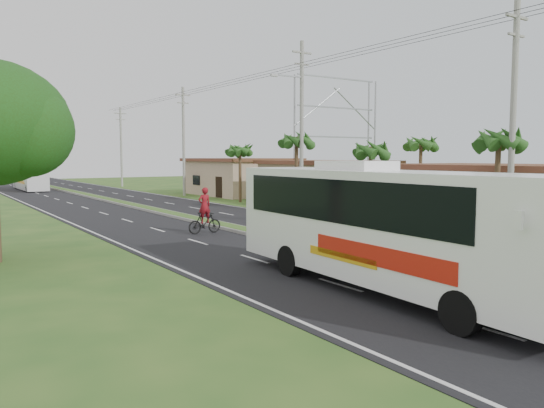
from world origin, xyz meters
TOP-DOWN VIEW (x-y plane):
  - ground at (0.00, 0.00)m, footprint 180.00×180.00m
  - road_asphalt at (0.00, 20.00)m, footprint 14.00×160.00m
  - median_strip at (0.00, 20.00)m, footprint 1.20×160.00m
  - lane_edge_left at (-6.70, 20.00)m, footprint 0.12×160.00m
  - lane_edge_right at (6.70, 20.00)m, footprint 0.12×160.00m
  - shop_near at (14.00, 6.00)m, footprint 8.60×12.60m
  - shop_mid at (14.00, 22.00)m, footprint 7.60×10.60m
  - shop_far at (14.00, 36.00)m, footprint 8.60×11.60m
  - palm_verge_a at (9.00, 3.00)m, footprint 2.40×2.40m
  - palm_verge_b at (9.40, 12.00)m, footprint 2.40×2.40m
  - palm_verge_c at (8.80, 19.00)m, footprint 2.40×2.40m
  - palm_verge_d at (9.30, 28.00)m, footprint 2.40×2.40m
  - palm_behind_shop at (17.50, 15.00)m, footprint 2.40×2.40m
  - utility_pole_a at (8.50, 2.00)m, footprint 1.60×0.28m
  - utility_pole_b at (8.47, 18.00)m, footprint 3.20×0.28m
  - utility_pole_c at (8.50, 38.00)m, footprint 1.60×0.28m
  - utility_pole_d at (8.50, 58.00)m, footprint 1.60×0.28m
  - billboard_lattice at (22.00, 30.00)m, footprint 10.18×1.18m
  - coach_bus_main at (-3.04, -1.20)m, footprint 2.95×11.94m
  - coach_bus_far at (-3.13, 56.20)m, footprint 2.42×10.69m
  - motorcyclist at (-2.00, 12.27)m, footprint 1.85×0.57m

SIDE VIEW (x-z plane):
  - ground at x=0.00m, z-range 0.00..0.00m
  - lane_edge_left at x=-6.70m, z-range 0.00..0.00m
  - lane_edge_right at x=6.70m, z-range 0.00..0.00m
  - road_asphalt at x=0.00m, z-range 0.00..0.02m
  - median_strip at x=0.00m, z-range 0.01..0.20m
  - motorcyclist at x=-2.00m, z-range -0.33..2.06m
  - coach_bus_far at x=-3.13m, z-range 0.21..3.32m
  - shop_near at x=14.00m, z-range 0.02..3.54m
  - shop_mid at x=14.00m, z-range 0.02..3.69m
  - shop_far at x=14.00m, z-range 0.02..3.84m
  - coach_bus_main at x=-3.04m, z-range 0.19..4.02m
  - palm_verge_b at x=9.40m, z-range 1.83..6.88m
  - palm_verge_d at x=9.30m, z-range 1.92..7.17m
  - palm_verge_a at x=9.00m, z-range 2.02..7.47m
  - palm_behind_shop at x=17.50m, z-range 2.11..7.76m
  - palm_verge_c at x=8.80m, z-range 2.20..8.05m
  - utility_pole_d at x=8.50m, z-range 0.17..10.67m
  - utility_pole_a at x=8.50m, z-range 0.17..11.17m
  - utility_pole_c at x=8.50m, z-range 0.17..11.17m
  - utility_pole_b at x=8.47m, z-range 0.26..12.26m
  - billboard_lattice at x=22.00m, z-range 0.79..12.86m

